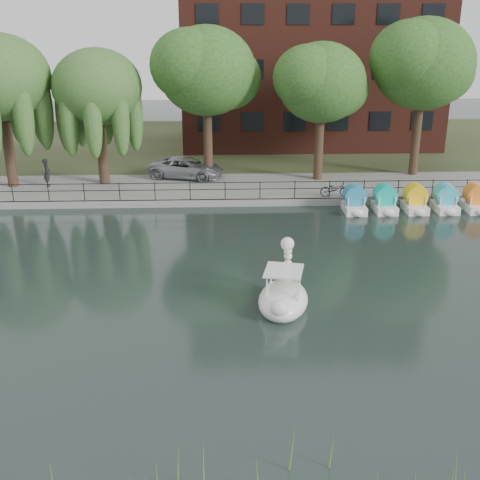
{
  "coord_description": "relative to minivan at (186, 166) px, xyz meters",
  "views": [
    {
      "loc": [
        -0.41,
        -19.89,
        10.22
      ],
      "look_at": [
        0.5,
        4.0,
        1.3
      ],
      "focal_mm": 45.0,
      "sensor_mm": 36.0,
      "label": 1
    }
  ],
  "objects": [
    {
      "name": "railing",
      "position": [
        2.42,
        -4.84,
        -0.01
      ],
      "size": [
        32.0,
        0.05,
        1.0
      ],
      "color": "black",
      "rests_on": "promenade"
    },
    {
      "name": "broadleaf_center",
      "position": [
        1.42,
        -0.09,
        5.91
      ],
      "size": [
        6.0,
        6.0,
        9.25
      ],
      "color": "#473323",
      "rests_on": "promenade"
    },
    {
      "name": "minivan",
      "position": [
        0.0,
        0.0,
        0.0
      ],
      "size": [
        3.76,
        5.88,
        1.51
      ],
      "primitive_type": "imported",
      "rotation": [
        0.0,
        0.0,
        1.32
      ],
      "color": "gray",
      "rests_on": "promenade"
    },
    {
      "name": "broadleaf_right",
      "position": [
        8.42,
        -0.59,
        5.23
      ],
      "size": [
        5.4,
        5.4,
        8.32
      ],
      "color": "#473323",
      "rests_on": "promenade"
    },
    {
      "name": "kerb",
      "position": [
        2.42,
        -5.04,
        -0.96
      ],
      "size": [
        40.0,
        0.25,
        0.4
      ],
      "primitive_type": "cube",
      "color": "gray",
      "rests_on": "ground_plane"
    },
    {
      "name": "willow_mid",
      "position": [
        -5.08,
        -1.09,
        5.09
      ],
      "size": [
        5.32,
        5.32,
        8.15
      ],
      "color": "#473323",
      "rests_on": "promenade"
    },
    {
      "name": "swan_boat",
      "position": [
        4.39,
        -17.88,
        -0.62
      ],
      "size": [
        2.42,
        3.23,
        2.46
      ],
      "rotation": [
        0.0,
        0.0,
        -0.22
      ],
      "color": "white",
      "rests_on": "ground_plane"
    },
    {
      "name": "land_strip",
      "position": [
        2.42,
        11.91,
        -0.98
      ],
      "size": [
        60.0,
        22.0,
        0.36
      ],
      "primitive_type": "cube",
      "color": "#47512D",
      "rests_on": "ground_plane"
    },
    {
      "name": "promenade",
      "position": [
        2.42,
        -2.09,
        -0.96
      ],
      "size": [
        40.0,
        6.0,
        0.4
      ],
      "primitive_type": "cube",
      "color": "gray",
      "rests_on": "ground_plane"
    },
    {
      "name": "broadleaf_far",
      "position": [
        14.92,
        0.41,
        6.24
      ],
      "size": [
        6.3,
        6.3,
        9.71
      ],
      "color": "#473323",
      "rests_on": "promenade"
    },
    {
      "name": "apartment_building",
      "position": [
        9.42,
        11.88,
        8.2
      ],
      "size": [
        20.0,
        10.07,
        18.0
      ],
      "color": "#4C1E16",
      "rests_on": "land_strip"
    },
    {
      "name": "pedal_boat_row",
      "position": [
        12.95,
        -6.38,
        -0.55
      ],
      "size": [
        7.95,
        1.7,
        1.4
      ],
      "color": "white",
      "rests_on": "ground_plane"
    },
    {
      "name": "pedestrian",
      "position": [
        -8.43,
        -1.72,
        0.23
      ],
      "size": [
        0.67,
        0.82,
        1.98
      ],
      "primitive_type": "imported",
      "rotation": [
        0.0,
        0.0,
        1.86
      ],
      "color": "black",
      "rests_on": "promenade"
    },
    {
      "name": "ground_plane",
      "position": [
        2.42,
        -18.09,
        -1.16
      ],
      "size": [
        120.0,
        120.0,
        0.0
      ],
      "primitive_type": "plane",
      "color": "#2E3D3A"
    },
    {
      "name": "bicycle",
      "position": [
        8.78,
        -4.65,
        -0.26
      ],
      "size": [
        0.6,
        1.72,
        1.0
      ],
      "primitive_type": "imported",
      "rotation": [
        0.0,
        0.0,
        1.57
      ],
      "color": "gray",
      "rests_on": "promenade"
    }
  ]
}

